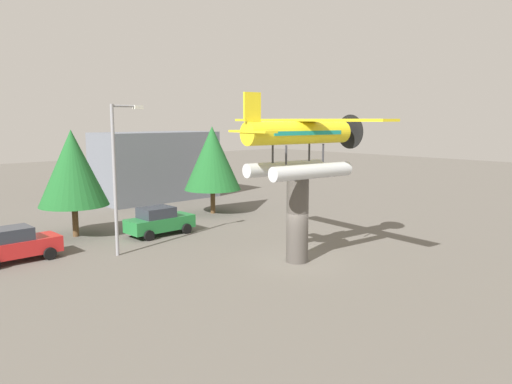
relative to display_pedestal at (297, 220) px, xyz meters
name	(u,v)px	position (x,y,z in m)	size (l,w,h in m)	color
ground_plane	(297,262)	(0.00, 0.00, -2.15)	(140.00, 140.00, 0.00)	#605B54
display_pedestal	(297,220)	(0.00, 0.00, 0.00)	(1.10, 1.10, 4.31)	#4C4742
floatplane_monument	(300,143)	(0.13, -0.01, 3.83)	(7.04, 10.46, 4.00)	silver
car_near_red	(14,244)	(-10.31, 9.81, -1.27)	(4.20, 2.02, 1.76)	red
car_mid_green	(159,221)	(-1.81, 9.81, -1.27)	(4.20, 2.02, 1.76)	#237A38
streetlight_primary	(118,169)	(-5.79, 7.30, 2.42)	(1.84, 0.28, 7.88)	gray
storefront_building	(156,166)	(5.73, 22.00, 0.85)	(10.52, 5.11, 6.00)	slate
tree_east	(73,168)	(-5.73, 13.01, 2.05)	(4.14, 4.14, 6.51)	brown
tree_center_back	(212,158)	(5.12, 13.18, 2.06)	(4.29, 4.29, 6.60)	brown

